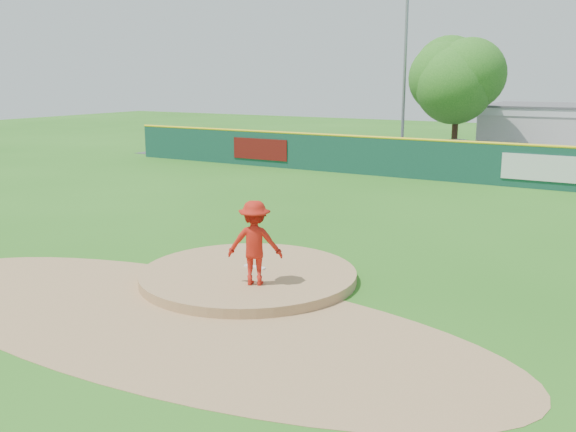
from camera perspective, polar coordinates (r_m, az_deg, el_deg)
The scene contains 12 objects.
ground at distance 16.48m, azimuth -3.54°, elevation -5.71°, with size 120.00×120.00×0.00m, color #286B19.
pitchers_mound at distance 16.48m, azimuth -3.54°, elevation -5.71°, with size 5.50×5.50×0.50m, color #9E774C.
pitching_rubber at distance 16.63m, azimuth -2.97°, elevation -4.55°, with size 0.60×0.15×0.04m, color white.
infield_dirt_arc at distance 14.23m, azimuth -10.36°, elevation -8.83°, with size 15.40×15.40×0.01m, color #9E774C.
parking_lot at distance 41.25m, azimuth 17.91°, elevation 4.65°, with size 44.00×16.00×0.02m, color #38383A.
pitcher at distance 15.11m, azimuth -2.97°, elevation -2.40°, with size 1.30×0.75×2.02m, color #B71B0F.
van at distance 38.62m, azimuth 15.24°, elevation 5.46°, with size 2.50×5.41×1.50m, color white.
fence_banners at distance 33.52m, azimuth 8.60°, elevation 5.17°, with size 18.92×0.04×1.20m.
playground_slide at distance 41.74m, azimuth -2.22°, elevation 6.31°, with size 0.93×2.61×1.44m.
outfield_fence at distance 32.45m, azimuth 14.49°, elevation 4.84°, with size 40.00×0.14×2.07m.
deciduous_tree at distance 39.48m, azimuth 14.81°, elevation 11.14°, with size 5.60×5.60×7.36m.
light_pole_left at distance 42.63m, azimuth 10.37°, elevation 13.41°, with size 1.75×0.25×11.00m.
Camera 1 is at (8.78, -12.98, 5.09)m, focal length 40.00 mm.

